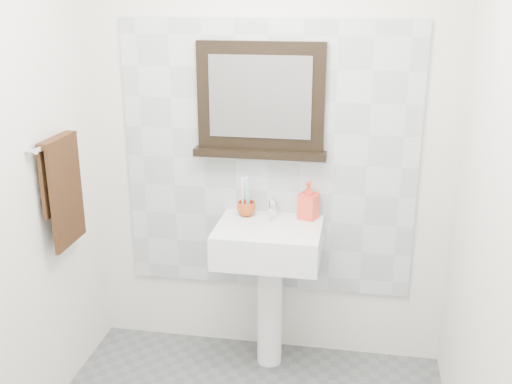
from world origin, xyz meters
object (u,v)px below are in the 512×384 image
(soap_dispenser, at_px, (309,200))
(hand_towel, at_px, (62,183))
(pedestal_sink, at_px, (269,257))
(framed_mirror, at_px, (261,103))
(toothbrush_cup, at_px, (246,209))

(soap_dispenser, height_order, hand_towel, hand_towel)
(soap_dispenser, bearing_deg, pedestal_sink, -123.37)
(soap_dispenser, bearing_deg, framed_mirror, -169.03)
(soap_dispenser, distance_m, hand_towel, 1.27)
(framed_mirror, bearing_deg, pedestal_sink, -67.34)
(toothbrush_cup, distance_m, hand_towel, 0.97)
(toothbrush_cup, xyz_separation_m, hand_towel, (-0.84, -0.43, 0.24))
(soap_dispenser, bearing_deg, hand_towel, -138.34)
(toothbrush_cup, height_order, hand_towel, hand_towel)
(toothbrush_cup, distance_m, soap_dispenser, 0.35)
(soap_dispenser, height_order, framed_mirror, framed_mirror)
(toothbrush_cup, bearing_deg, framed_mirror, 44.27)
(soap_dispenser, xyz_separation_m, hand_towel, (-1.18, -0.45, 0.17))
(soap_dispenser, relative_size, framed_mirror, 0.29)
(framed_mirror, height_order, hand_towel, framed_mirror)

